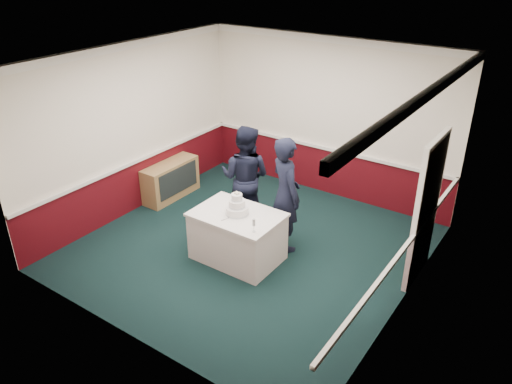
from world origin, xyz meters
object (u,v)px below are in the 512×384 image
Objects in this scene: cake_table at (238,236)px; cake_knife at (227,218)px; wedding_cake at (237,207)px; sideboard at (171,180)px; person_woman at (286,194)px; champagne_flute at (254,223)px; person_man at (245,177)px.

cake_knife is at bearing -98.53° from cake_table.
sideboard is at bearing 157.22° from wedding_cake.
cake_knife is 0.12× the size of person_woman.
champagne_flute is at bearing -23.99° from sideboard.
wedding_cake is 1.78× the size of champagne_flute.
wedding_cake is 1.65× the size of cake_knife.
person_man is at bearing -1.46° from sideboard.
person_man is 0.97× the size of person_woman.
cake_knife is 1.22m from person_man.
wedding_cake is (2.30, -0.97, 0.55)m from sideboard.
person_man is (1.79, -0.05, 0.55)m from sideboard.
person_woman is at bearing 153.75° from person_man.
person_man is at bearing 118.95° from wedding_cake.
wedding_cake reaches higher than champagne_flute.
sideboard is 3.30× the size of wedding_cake.
person_man is (-0.51, 0.92, 0.00)m from wedding_cake.
person_man reaches higher than cake_table.
person_woman reaches higher than person_man.
person_woman reaches higher than champagne_flute.
cake_knife is at bearing -27.18° from sideboard.
person_man is (-1.01, 1.20, -0.03)m from champagne_flute.
cake_table reaches higher than sideboard.
cake_table is at bearing -90.00° from wedding_cake.
person_woman is (0.44, 0.92, 0.14)m from cake_knife.
cake_knife is at bearing 99.51° from person_man.
wedding_cake reaches higher than cake_knife.
champagne_flute is (0.50, -0.28, 0.53)m from cake_table.
person_woman is (-0.09, 1.00, 0.01)m from champagne_flute.
sideboard is 0.91× the size of cake_table.
champagne_flute reaches higher than sideboard.
cake_knife is at bearing 96.63° from person_woman.
wedding_cake is at bearing 105.30° from person_man.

